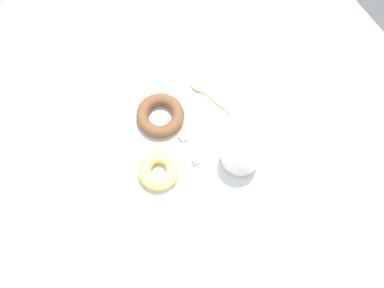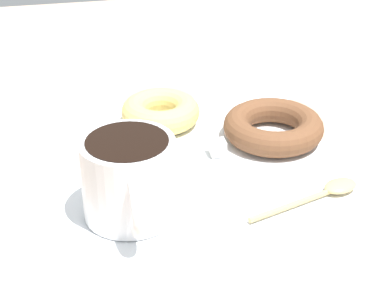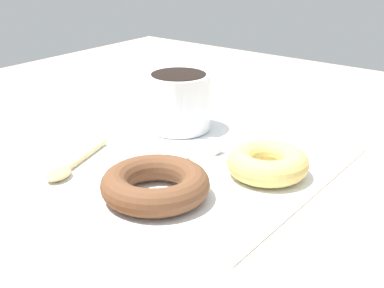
{
  "view_description": "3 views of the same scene",
  "coord_description": "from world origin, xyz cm",
  "px_view_note": "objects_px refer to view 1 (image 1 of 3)",
  "views": [
    {
      "loc": [
        13.72,
        28.49,
        80.24
      ],
      "look_at": [
        -0.71,
        1.99,
        2.3
      ],
      "focal_mm": 35.0,
      "sensor_mm": 36.0,
      "label": 1
    },
    {
      "loc": [
        -58.09,
        14.21,
        35.38
      ],
      "look_at": [
        -0.71,
        1.99,
        2.3
      ],
      "focal_mm": 60.0,
      "sensor_mm": 36.0,
      "label": 2
    },
    {
      "loc": [
        35.39,
        -44.59,
        25.92
      ],
      "look_at": [
        -0.71,
        1.99,
        2.3
      ],
      "focal_mm": 50.0,
      "sensor_mm": 36.0,
      "label": 3
    }
  ],
  "objects_px": {
    "donut_near_cup": "(160,115)",
    "spoon": "(202,91)",
    "sugar_cube": "(183,136)",
    "donut_far": "(159,170)",
    "sugar_cube_extra": "(198,159)",
    "coffee_cup": "(243,152)"
  },
  "relations": [
    {
      "from": "donut_near_cup",
      "to": "spoon",
      "type": "xyz_separation_m",
      "value": [
        -0.12,
        -0.02,
        -0.01
      ]
    },
    {
      "from": "donut_near_cup",
      "to": "sugar_cube",
      "type": "distance_m",
      "value": 0.07
    },
    {
      "from": "donut_far",
      "to": "spoon",
      "type": "bearing_deg",
      "value": -144.17
    },
    {
      "from": "donut_far",
      "to": "sugar_cube_extra",
      "type": "distance_m",
      "value": 0.09
    },
    {
      "from": "sugar_cube_extra",
      "to": "coffee_cup",
      "type": "bearing_deg",
      "value": 154.24
    },
    {
      "from": "donut_near_cup",
      "to": "spoon",
      "type": "bearing_deg",
      "value": -172.63
    },
    {
      "from": "coffee_cup",
      "to": "donut_far",
      "type": "height_order",
      "value": "coffee_cup"
    },
    {
      "from": "donut_near_cup",
      "to": "sugar_cube_extra",
      "type": "bearing_deg",
      "value": 101.07
    },
    {
      "from": "donut_near_cup",
      "to": "sugar_cube_extra",
      "type": "relative_size",
      "value": 6.94
    },
    {
      "from": "donut_near_cup",
      "to": "sugar_cube_extra",
      "type": "distance_m",
      "value": 0.14
    },
    {
      "from": "donut_near_cup",
      "to": "sugar_cube",
      "type": "xyz_separation_m",
      "value": [
        -0.02,
        0.07,
        -0.01
      ]
    },
    {
      "from": "donut_near_cup",
      "to": "donut_far",
      "type": "distance_m",
      "value": 0.13
    },
    {
      "from": "coffee_cup",
      "to": "spoon",
      "type": "height_order",
      "value": "coffee_cup"
    },
    {
      "from": "donut_near_cup",
      "to": "sugar_cube_extra",
      "type": "xyz_separation_m",
      "value": [
        -0.03,
        0.13,
        -0.01
      ]
    },
    {
      "from": "spoon",
      "to": "donut_near_cup",
      "type": "bearing_deg",
      "value": 7.37
    },
    {
      "from": "donut_near_cup",
      "to": "sugar_cube",
      "type": "bearing_deg",
      "value": 108.76
    },
    {
      "from": "donut_far",
      "to": "spoon",
      "type": "xyz_separation_m",
      "value": [
        -0.18,
        -0.13,
        -0.01
      ]
    },
    {
      "from": "donut_near_cup",
      "to": "spoon",
      "type": "distance_m",
      "value": 0.12
    },
    {
      "from": "sugar_cube",
      "to": "donut_far",
      "type": "bearing_deg",
      "value": 28.7
    },
    {
      "from": "donut_far",
      "to": "sugar_cube_extra",
      "type": "bearing_deg",
      "value": 169.8
    },
    {
      "from": "donut_far",
      "to": "sugar_cube",
      "type": "bearing_deg",
      "value": -151.3
    },
    {
      "from": "spoon",
      "to": "sugar_cube",
      "type": "xyz_separation_m",
      "value": [
        0.1,
        0.09,
        0.0
      ]
    }
  ]
}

